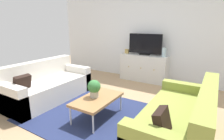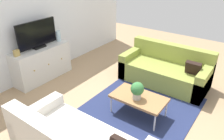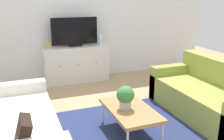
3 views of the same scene
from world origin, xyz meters
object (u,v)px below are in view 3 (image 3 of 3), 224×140
(couch_left_side, at_px, (10,132))
(flat_screen_tv, at_px, (75,32))
(coffee_table, at_px, (130,110))
(couch_right_side, at_px, (210,98))
(mantel_clock, at_px, (48,45))
(glass_vase, at_px, (101,39))
(potted_plant, at_px, (125,96))
(tv_console, at_px, (76,64))

(couch_left_side, height_order, flat_screen_tv, flat_screen_tv)
(flat_screen_tv, bearing_deg, coffee_table, -87.42)
(couch_right_side, relative_size, mantel_clock, 14.45)
(coffee_table, xyz_separation_m, glass_vase, (0.45, 2.47, 0.54))
(potted_plant, relative_size, tv_console, 0.23)
(couch_left_side, xyz_separation_m, flat_screen_tv, (1.36, 2.39, 0.78))
(tv_console, distance_m, glass_vase, 0.75)
(couch_right_side, xyz_separation_m, mantel_clock, (-2.07, 2.37, 0.54))
(couch_left_side, bearing_deg, couch_right_side, 0.00)
(glass_vase, height_order, mantel_clock, glass_vase)
(coffee_table, xyz_separation_m, mantel_clock, (-0.67, 2.47, 0.48))
(coffee_table, bearing_deg, tv_console, 92.60)
(couch_right_side, bearing_deg, coffee_table, -176.17)
(potted_plant, relative_size, glass_vase, 1.26)
(tv_console, bearing_deg, glass_vase, 0.00)
(tv_console, distance_m, flat_screen_tv, 0.68)
(flat_screen_tv, bearing_deg, mantel_clock, -177.95)
(potted_plant, xyz_separation_m, mantel_clock, (-0.60, 2.46, 0.27))
(coffee_table, height_order, glass_vase, glass_vase)
(coffee_table, distance_m, tv_console, 2.47)
(potted_plant, height_order, flat_screen_tv, flat_screen_tv)
(couch_left_side, xyz_separation_m, mantel_clock, (0.80, 2.37, 0.54))
(coffee_table, xyz_separation_m, potted_plant, (-0.07, 0.00, 0.20))
(flat_screen_tv, relative_size, mantel_clock, 7.41)
(couch_right_side, height_order, potted_plant, couch_right_side)
(coffee_table, bearing_deg, couch_left_side, 176.35)
(couch_right_side, xyz_separation_m, coffee_table, (-1.40, -0.09, 0.07))
(couch_left_side, bearing_deg, coffee_table, -3.65)
(glass_vase, bearing_deg, coffee_table, -100.25)
(coffee_table, bearing_deg, mantel_clock, 105.19)
(mantel_clock, bearing_deg, flat_screen_tv, 2.05)
(couch_left_side, relative_size, flat_screen_tv, 1.95)
(potted_plant, xyz_separation_m, glass_vase, (0.51, 2.46, 0.33))
(potted_plant, distance_m, tv_console, 2.47)
(couch_left_side, relative_size, potted_plant, 6.03)
(couch_right_side, xyz_separation_m, tv_console, (-1.51, 2.37, 0.10))
(coffee_table, relative_size, tv_console, 0.70)
(coffee_table, height_order, mantel_clock, mantel_clock)
(tv_console, bearing_deg, coffee_table, -87.40)
(tv_console, xyz_separation_m, glass_vase, (0.56, 0.00, 0.50))
(couch_left_side, bearing_deg, potted_plant, -3.62)
(couch_right_side, xyz_separation_m, potted_plant, (-1.47, -0.09, 0.27))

